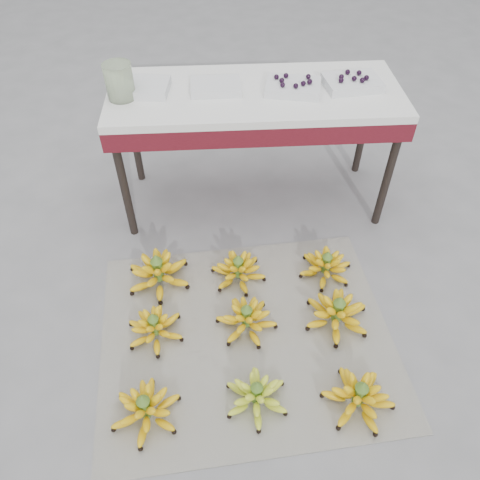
{
  "coord_description": "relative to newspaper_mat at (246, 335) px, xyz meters",
  "views": [
    {
      "loc": [
        -0.06,
        -1.07,
        1.75
      ],
      "look_at": [
        0.03,
        0.36,
        0.29
      ],
      "focal_mm": 35.0,
      "sensor_mm": 36.0,
      "label": 1
    }
  ],
  "objects": [
    {
      "name": "ground",
      "position": [
        -0.04,
        -0.06,
        -0.0
      ],
      "size": [
        60.0,
        60.0,
        0.0
      ],
      "primitive_type": "plane",
      "color": "slate",
      "rests_on": "ground"
    },
    {
      "name": "newspaper_mat",
      "position": [
        0.0,
        0.0,
        0.0
      ],
      "size": [
        1.33,
        1.14,
        0.01
      ],
      "primitive_type": "cube",
      "rotation": [
        0.0,
        0.0,
        0.08
      ],
      "color": "beige",
      "rests_on": "ground"
    },
    {
      "name": "bunch_front_left",
      "position": [
        -0.4,
        -0.34,
        0.06
      ],
      "size": [
        0.31,
        0.31,
        0.16
      ],
      "rotation": [
        0.0,
        0.0,
        0.18
      ],
      "color": "#FFD104",
      "rests_on": "newspaper_mat"
    },
    {
      "name": "bunch_front_center",
      "position": [
        0.02,
        -0.31,
        0.06
      ],
      "size": [
        0.33,
        0.33,
        0.15
      ],
      "rotation": [
        0.0,
        0.0,
        0.42
      ],
      "color": "#9BBD2E",
      "rests_on": "newspaper_mat"
    },
    {
      "name": "bunch_front_right",
      "position": [
        0.4,
        -0.34,
        0.06
      ],
      "size": [
        0.36,
        0.36,
        0.17
      ],
      "rotation": [
        0.0,
        0.0,
        -0.39
      ],
      "color": "#FFD104",
      "rests_on": "newspaper_mat"
    },
    {
      "name": "bunch_mid_left",
      "position": [
        -0.39,
        0.03,
        0.05
      ],
      "size": [
        0.29,
        0.29,
        0.15
      ],
      "rotation": [
        0.0,
        0.0,
        0.18
      ],
      "color": "#FFD104",
      "rests_on": "newspaper_mat"
    },
    {
      "name": "bunch_mid_center",
      "position": [
        0.0,
        0.05,
        0.06
      ],
      "size": [
        0.34,
        0.34,
        0.16
      ],
      "rotation": [
        0.0,
        0.0,
        -0.36
      ],
      "color": "#FFD104",
      "rests_on": "newspaper_mat"
    },
    {
      "name": "bunch_mid_right",
      "position": [
        0.4,
        0.05,
        0.06
      ],
      "size": [
        0.33,
        0.33,
        0.18
      ],
      "rotation": [
        0.0,
        0.0,
        0.17
      ],
      "color": "#FFD104",
      "rests_on": "newspaper_mat"
    },
    {
      "name": "bunch_back_left",
      "position": [
        -0.39,
        0.33,
        0.07
      ],
      "size": [
        0.36,
        0.36,
        0.19
      ],
      "rotation": [
        0.0,
        0.0,
        0.19
      ],
      "color": "#FFD104",
      "rests_on": "newspaper_mat"
    },
    {
      "name": "bunch_back_center",
      "position": [
        -0.02,
        0.33,
        0.06
      ],
      "size": [
        0.34,
        0.34,
        0.16
      ],
      "rotation": [
        0.0,
        0.0,
        0.43
      ],
      "color": "#FFD104",
      "rests_on": "newspaper_mat"
    },
    {
      "name": "bunch_back_right",
      "position": [
        0.41,
        0.33,
        0.06
      ],
      "size": [
        0.27,
        0.27,
        0.16
      ],
      "rotation": [
        0.0,
        0.0,
        -0.05
      ],
      "color": "#FFD104",
      "rests_on": "newspaper_mat"
    },
    {
      "name": "vendor_table",
      "position": [
        0.1,
        0.92,
        0.59
      ],
      "size": [
        1.4,
        0.56,
        0.67
      ],
      "color": "black",
      "rests_on": "ground"
    },
    {
      "name": "tray_far_left",
      "position": [
        -0.43,
        0.94,
        0.69
      ],
      "size": [
        0.28,
        0.21,
        0.04
      ],
      "color": "silver",
      "rests_on": "vendor_table"
    },
    {
      "name": "tray_left",
      "position": [
        -0.08,
        0.93,
        0.69
      ],
      "size": [
        0.24,
        0.17,
        0.04
      ],
      "color": "silver",
      "rests_on": "vendor_table"
    },
    {
      "name": "tray_right",
      "position": [
        0.28,
        0.9,
        0.69
      ],
      "size": [
        0.28,
        0.23,
        0.06
      ],
      "color": "silver",
      "rests_on": "vendor_table"
    },
    {
      "name": "tray_far_right",
      "position": [
        0.56,
        0.92,
        0.69
      ],
      "size": [
        0.28,
        0.22,
        0.07
      ],
      "color": "silver",
      "rests_on": "vendor_table"
    },
    {
      "name": "glass_jar",
      "position": [
        -0.52,
        0.89,
        0.75
      ],
      "size": [
        0.13,
        0.13,
        0.16
      ],
      "primitive_type": "cylinder",
      "rotation": [
        0.0,
        0.0,
        0.03
      ],
      "color": "beige",
      "rests_on": "vendor_table"
    }
  ]
}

